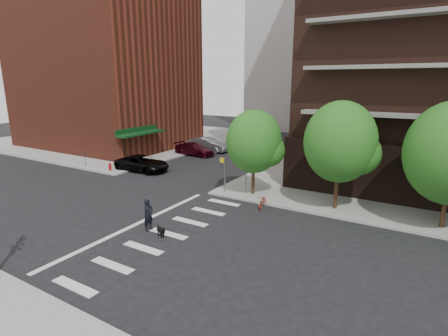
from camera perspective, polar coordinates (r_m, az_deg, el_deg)
name	(u,v)px	position (r m, az deg, el deg)	size (l,w,h in m)	color
ground	(130,223)	(21.92, -15.14, -8.65)	(120.00, 120.00, 0.00)	black
sidewalk_nw	(128,137)	(54.87, -15.46, 4.90)	(31.00, 33.00, 0.15)	gray
crosswalk	(158,231)	(20.48, -10.77, -10.02)	(3.85, 13.00, 0.01)	silver
midrise_nw	(104,66)	(48.74, -18.95, 15.48)	(21.40, 15.50, 20.00)	maroon
tree_a	(254,142)	(25.18, 4.90, 4.31)	(4.00, 4.00, 5.90)	#301E11
tree_b	(340,142)	(23.14, 18.41, 4.05)	(4.50, 4.50, 6.65)	#301E11
pedestrian_signal	(229,170)	(25.91, 0.89, -0.32)	(2.18, 0.67, 2.60)	slate
fire_hydrant	(110,166)	(34.22, -18.13, 0.27)	(0.24, 0.24, 0.73)	#A50C0C
parking_meter	(85,158)	(36.81, -21.77, 1.54)	(0.10, 0.08, 1.32)	black
parked_car_black	(142,163)	(33.77, -13.21, 0.74)	(5.29, 2.44, 1.47)	black
parked_car_maroon	(195,149)	(40.11, -4.83, 3.08)	(4.87, 1.98, 1.41)	#3C0814
parked_car_silver	(208,144)	(42.24, -2.71, 3.89)	(5.27, 1.84, 1.74)	#95989C
scooter	(263,201)	(23.61, 6.34, -5.45)	(0.58, 1.65, 0.87)	#9D2C14
dog_walker	(148,215)	(20.32, -12.26, -7.49)	(0.44, 0.67, 1.85)	black
dog	(161,230)	(19.56, -10.23, -10.00)	(0.70, 0.43, 0.60)	black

